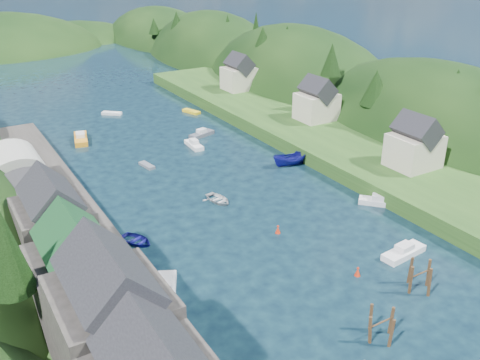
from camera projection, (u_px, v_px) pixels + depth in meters
ground at (174, 156)px, 91.75m from camera, size 600.00×600.00×0.00m
hillside_right at (297, 118)px, 135.44m from camera, size 36.00×245.56×48.00m
far_hills at (36, 75)px, 193.72m from camera, size 103.00×68.00×44.00m
hill_trees at (141, 75)px, 98.93m from camera, size 89.58×146.14×12.47m
quay_left at (85, 280)px, 56.64m from camera, size 12.00×110.00×2.00m
terrace_left_grass at (15, 299)px, 53.25m from camera, size 12.00×110.00×2.50m
quayside_buildings at (100, 309)px, 42.55m from camera, size 8.00×35.84×12.90m
boat_sheds at (23, 184)px, 68.80m from camera, size 7.00×21.00×7.50m
terrace_right at (326, 141)px, 95.16m from camera, size 16.00×120.00×2.40m
right_bank_cottages at (311, 102)px, 101.17m from camera, size 9.00×59.24×8.41m
piling_cluster_near at (381, 327)px, 49.42m from camera, size 3.15×2.95×3.55m
piling_cluster_far at (419, 278)px, 56.25m from camera, size 3.16×2.95×3.92m
channel_buoy_near at (358, 272)px, 58.94m from camera, size 0.70×0.70×1.10m
channel_buoy_far at (278, 230)px, 67.53m from camera, size 0.70×0.70×1.10m
moored_boats at (245, 209)px, 72.28m from camera, size 38.77×93.61×2.31m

